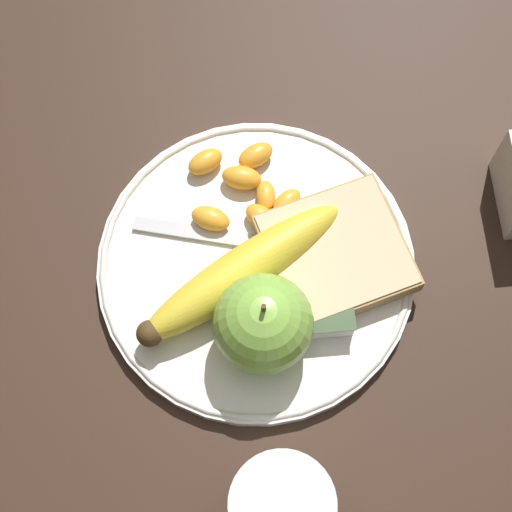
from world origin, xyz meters
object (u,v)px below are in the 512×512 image
(apple, at_px, (262,324))
(banana, at_px, (240,273))
(bread_slice, at_px, (335,250))
(fork, at_px, (250,241))
(juice_glass, at_px, (281,509))
(jam_packet, at_px, (322,312))
(plate, at_px, (256,266))

(apple, bearing_deg, banana, 105.07)
(bread_slice, bearing_deg, fork, 166.25)
(juice_glass, relative_size, jam_packet, 2.01)
(juice_glass, bearing_deg, apple, 90.41)
(plate, bearing_deg, banana, -136.34)
(juice_glass, height_order, apple, apple)
(plate, xyz_separation_m, jam_packet, (0.05, -0.05, 0.01))
(banana, bearing_deg, juice_glass, -85.63)
(fork, bearing_deg, jam_packet, -38.11)
(banana, bearing_deg, plate, 43.66)
(juice_glass, xyz_separation_m, apple, (-0.00, 0.13, 0.01))
(juice_glass, bearing_deg, bread_slice, 71.89)
(jam_packet, bearing_deg, fork, 127.29)
(fork, bearing_deg, banana, -92.89)
(bread_slice, bearing_deg, plate, -177.34)
(apple, xyz_separation_m, banana, (-0.01, 0.05, -0.02))
(bread_slice, bearing_deg, apple, -135.68)
(plate, distance_m, bread_slice, 0.07)
(banana, bearing_deg, fork, 72.51)
(fork, height_order, jam_packet, jam_packet)
(apple, relative_size, banana, 0.47)
(juice_glass, distance_m, jam_packet, 0.16)
(apple, bearing_deg, plate, 89.16)
(apple, distance_m, jam_packet, 0.06)
(bread_slice, xyz_separation_m, fork, (-0.07, 0.02, -0.01))
(plate, distance_m, banana, 0.03)
(juice_glass, height_order, bread_slice, juice_glass)
(banana, bearing_deg, apple, -74.93)
(bread_slice, bearing_deg, banana, -168.36)
(juice_glass, distance_m, bread_slice, 0.21)
(bread_slice, height_order, jam_packet, same)
(jam_packet, bearing_deg, bread_slice, 72.01)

